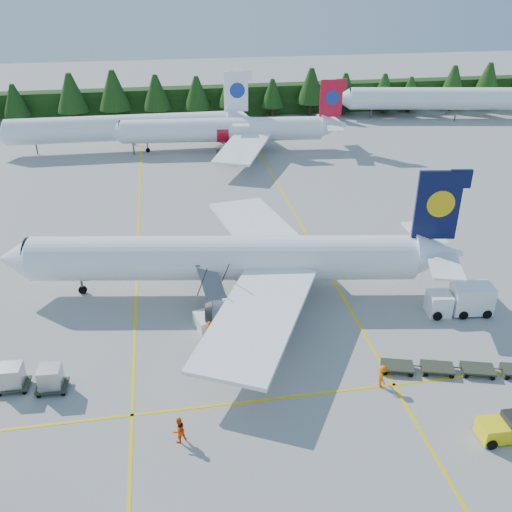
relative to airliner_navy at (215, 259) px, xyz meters
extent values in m
plane|color=#9E9E99|center=(6.14, -10.03, -3.78)|extent=(320.00, 320.00, 0.00)
cube|color=yellow|center=(-7.86, 9.97, -3.78)|extent=(0.25, 120.00, 0.01)
cube|color=yellow|center=(12.14, 9.97, -3.78)|extent=(0.25, 120.00, 0.01)
cube|color=yellow|center=(6.14, -16.03, -3.78)|extent=(80.00, 0.25, 0.01)
cube|color=black|center=(6.14, 71.97, -0.78)|extent=(220.00, 4.00, 6.00)
cylinder|color=white|center=(0.70, -0.11, 0.09)|extent=(36.80, 10.04, 4.30)
cone|color=white|center=(-18.85, 3.02, 0.09)|extent=(3.66, 4.73, 4.30)
cube|color=#070E36|center=(20.35, -3.26, 5.47)|extent=(4.10, 1.02, 6.67)
cube|color=white|center=(5.33, 8.41, -0.56)|extent=(8.87, 16.94, 1.22)
cylinder|color=slate|center=(2.75, 5.88, -2.06)|extent=(3.97, 2.81, 2.26)
cube|color=white|center=(2.44, -9.65, -0.56)|extent=(13.10, 17.30, 1.22)
cylinder|color=slate|center=(0.77, -6.44, -2.06)|extent=(3.97, 2.81, 2.26)
cylinder|color=slate|center=(-13.03, 2.09, -2.87)|extent=(0.26, 0.26, 1.83)
cylinder|color=white|center=(6.13, 47.01, -0.21)|extent=(34.03, 7.03, 3.98)
cone|color=white|center=(-12.09, 48.67, -0.21)|extent=(3.13, 4.21, 3.98)
cube|color=red|center=(24.45, 45.34, 4.77)|extent=(3.79, 0.69, 6.16)
cube|color=white|center=(9.87, 55.16, -0.80)|extent=(9.12, 15.86, 1.13)
cylinder|color=slate|center=(7.65, 52.66, -2.19)|extent=(3.56, 2.39, 2.09)
cube|color=white|center=(8.34, 38.32, -0.80)|extent=(11.36, 16.06, 1.13)
cylinder|color=slate|center=(6.60, 41.18, -2.19)|extent=(3.56, 2.39, 2.09)
cylinder|color=slate|center=(-6.66, 48.18, -2.94)|extent=(0.24, 0.24, 1.69)
cylinder|color=white|center=(-11.12, 49.96, 0.11)|extent=(36.85, 4.60, 4.33)
cube|color=white|center=(8.91, 49.81, 5.53)|extent=(4.12, 0.41, 6.72)
cylinder|color=slate|center=(-25.12, 50.06, -2.92)|extent=(0.26, 0.26, 1.73)
cylinder|color=white|center=(53.16, 61.97, 0.20)|extent=(37.88, 10.79, 4.43)
cone|color=white|center=(33.07, 65.45, 0.20)|extent=(3.81, 4.90, 4.43)
cylinder|color=slate|center=(39.06, 64.41, -2.90)|extent=(0.27, 0.27, 1.77)
cube|color=white|center=(-0.05, -5.53, -3.15)|extent=(5.28, 3.61, 1.26)
cube|color=slate|center=(-0.60, -3.31, -1.15)|extent=(2.89, 4.88, 3.40)
cube|color=slate|center=(-1.16, -1.08, 0.39)|extent=(2.33, 1.83, 0.14)
cube|color=silver|center=(19.90, -7.15, -2.72)|extent=(2.21, 2.21, 2.13)
cube|color=black|center=(19.90, -7.15, -2.21)|extent=(1.90, 2.08, 0.91)
cube|color=silver|center=(22.93, -7.44, -2.26)|extent=(3.85, 2.57, 2.64)
cube|color=#FDE90E|center=(17.29, -22.45, -3.04)|extent=(3.22, 1.77, 1.25)
cube|color=#303426|center=(13.03, -14.41, -3.31)|extent=(2.88, 2.24, 0.15)
cube|color=#303426|center=(16.12, -15.12, -3.31)|extent=(2.88, 2.24, 0.15)
cube|color=#303426|center=(19.21, -15.83, -3.31)|extent=(2.88, 2.24, 0.15)
cube|color=#303426|center=(-16.83, -11.61, -3.36)|extent=(2.41, 1.91, 0.15)
cube|color=#A6A8AB|center=(-16.83, -11.61, -2.46)|extent=(1.71, 1.66, 1.64)
cube|color=#303426|center=(-13.90, -12.28, -3.36)|extent=(2.41, 1.91, 0.15)
cube|color=#A6A8AB|center=(-13.90, -12.28, -2.46)|extent=(1.71, 1.66, 1.64)
imported|color=#FF5505|center=(-1.37, -7.64, -2.91)|extent=(0.69, 0.51, 1.75)
imported|color=#F34505|center=(-4.57, -19.09, -2.79)|extent=(1.22, 1.16, 1.98)
imported|color=#FF6405|center=(11.06, -16.02, -2.82)|extent=(0.61, 0.84, 1.92)
camera|label=1|loc=(-4.20, -48.35, 25.56)|focal=40.00mm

